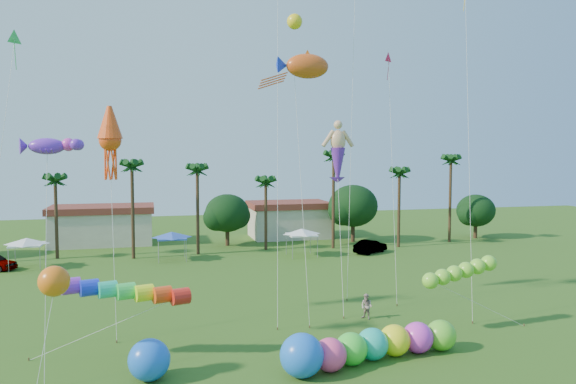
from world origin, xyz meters
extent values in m
cylinder|color=#3A2819|center=(-18.00, 41.00, 4.25)|extent=(0.36, 0.36, 8.50)
cylinder|color=#3A2819|center=(-10.00, 39.00, 5.00)|extent=(0.36, 0.36, 10.00)
cylinder|color=#3A2819|center=(-3.00, 40.00, 4.75)|extent=(0.36, 0.36, 9.50)
cylinder|color=#3A2819|center=(5.00, 41.00, 4.00)|extent=(0.36, 0.36, 8.00)
cylinder|color=#3A2819|center=(13.00, 40.00, 5.50)|extent=(0.36, 0.36, 11.00)
cylinder|color=#3A2819|center=(21.00, 39.00, 4.50)|extent=(0.36, 0.36, 9.00)
cylinder|color=#3A2819|center=(29.00, 41.00, 5.25)|extent=(0.36, 0.36, 10.50)
sphere|color=#113814|center=(1.00, 45.00, 4.03)|extent=(5.46, 5.46, 5.46)
sphere|color=#113814|center=(17.00, 44.00, 4.65)|extent=(6.30, 6.30, 6.30)
sphere|color=#113814|center=(34.00, 43.00, 3.72)|extent=(5.04, 5.04, 5.04)
cube|color=beige|center=(-14.00, 50.00, 2.00)|extent=(12.00, 7.00, 4.00)
cube|color=beige|center=(10.00, 50.00, 2.00)|extent=(10.00, 7.00, 4.00)
pyramid|color=white|center=(-20.00, 36.00, 2.75)|extent=(3.00, 3.00, 0.60)
pyramid|color=blue|center=(-6.00, 37.00, 2.75)|extent=(3.00, 3.00, 0.60)
pyramid|color=white|center=(8.00, 36.00, 2.75)|extent=(3.00, 3.00, 0.60)
imported|color=#4C4C54|center=(16.10, 35.95, 0.76)|extent=(4.71, 3.85, 1.51)
imported|color=#A58D89|center=(6.10, 12.22, 0.87)|extent=(1.03, 1.08, 1.75)
sphere|color=#FF4388|center=(0.77, 4.03, 0.88)|extent=(1.76, 1.76, 1.76)
sphere|color=#38E335|center=(2.15, 4.60, 0.88)|extent=(1.76, 1.76, 1.76)
sphere|color=#1ABBA8|center=(3.56, 5.05, 0.88)|extent=(1.76, 1.76, 1.76)
sphere|color=#FEF719|center=(5.01, 5.32, 0.88)|extent=(1.76, 1.76, 1.76)
sphere|color=#E937DD|center=(6.49, 5.44, 0.88)|extent=(1.76, 1.76, 1.76)
sphere|color=#60CC2D|center=(7.98, 5.49, 0.88)|extent=(1.76, 1.76, 1.76)
sphere|color=blue|center=(-0.85, 3.67, 1.13)|extent=(2.69, 2.69, 2.25)
sphere|color=blue|center=(-8.37, 5.11, 1.05)|extent=(2.11, 2.11, 2.11)
cylinder|color=red|center=(-8.37, 7.57, 3.55)|extent=(6.82, 1.76, 0.91)
cylinder|color=silver|center=(-10.74, 8.51, 1.77)|extent=(8.14, 1.91, 3.57)
cylinder|color=brown|center=(-14.81, 9.45, 0.08)|extent=(0.08, 0.08, 0.16)
ellipsoid|color=#7DDC31|center=(8.74, 8.25, 3.41)|extent=(5.54, 2.85, 1.21)
cylinder|color=silver|center=(12.16, 8.25, 1.70)|extent=(6.85, 0.03, 3.43)
cylinder|color=brown|center=(15.58, 8.25, 0.08)|extent=(0.08, 0.08, 0.16)
sphere|color=orange|center=(-12.69, 5.03, 5.30)|extent=(1.91, 1.91, 1.47)
cylinder|color=silver|center=(-13.07, 4.05, 2.65)|extent=(0.78, 1.99, 5.31)
cylinder|color=silver|center=(5.23, 15.17, 5.58)|extent=(1.23, 4.99, 11.16)
cylinder|color=brown|center=(4.63, 12.69, 0.08)|extent=(0.08, 0.08, 0.16)
ellipsoid|color=#D24D17|center=(2.82, 15.65, 17.53)|extent=(4.90, 3.20, 1.94)
cylinder|color=silver|center=(2.30, 13.47, 8.76)|extent=(1.08, 4.40, 17.53)
cylinder|color=brown|center=(1.78, 11.28, 0.08)|extent=(0.08, 0.08, 0.16)
cylinder|color=silver|center=(0.46, 14.87, 12.27)|extent=(1.66, 6.98, 24.55)
cylinder|color=brown|center=(-0.35, 11.40, 0.08)|extent=(0.08, 0.08, 0.16)
cone|color=#FF4B14|center=(-10.65, 15.25, 12.22)|extent=(1.84, 1.84, 4.62)
cylinder|color=silver|center=(-10.46, 13.27, 6.11)|extent=(0.41, 3.99, 12.23)
cylinder|color=brown|center=(-10.27, 11.29, 0.08)|extent=(0.08, 0.08, 0.16)
ellipsoid|color=#722AD2|center=(-13.54, 9.36, 11.74)|extent=(3.66, 2.76, 1.26)
cylinder|color=silver|center=(-13.42, 7.26, 5.87)|extent=(0.26, 4.23, 11.75)
cone|color=red|center=(10.38, 18.74, 18.87)|extent=(0.99, 0.73, 1.03)
cylinder|color=silver|center=(9.97, 16.75, 9.44)|extent=(0.86, 4.01, 18.88)
cylinder|color=brown|center=(9.56, 14.76, 0.08)|extent=(0.08, 0.08, 0.16)
cylinder|color=silver|center=(13.42, 11.81, 11.69)|extent=(1.66, 4.53, 23.38)
cylinder|color=brown|center=(12.61, 9.56, 0.08)|extent=(0.08, 0.08, 0.16)
cone|color=green|center=(-15.91, 13.93, 18.22)|extent=(0.93, 0.97, 1.11)
cylinder|color=silver|center=(7.34, 18.80, 13.16)|extent=(1.83, 3.52, 26.32)
cylinder|color=brown|center=(6.44, 17.05, 0.08)|extent=(0.08, 0.08, 0.16)
camera|label=1|loc=(-8.22, -23.14, 11.39)|focal=35.00mm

